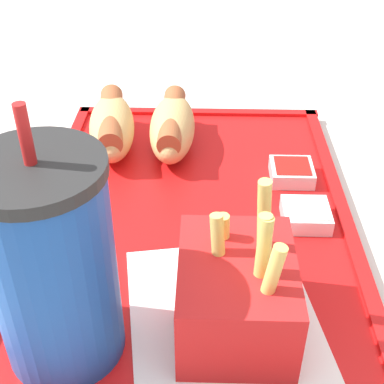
% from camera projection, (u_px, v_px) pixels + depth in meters
% --- Properties ---
extents(food_tray, '(0.43, 0.29, 0.01)m').
position_uv_depth(food_tray, '(192.00, 223.00, 0.49)').
color(food_tray, red).
rests_on(food_tray, dining_table).
extents(paper_napkin, '(0.18, 0.16, 0.00)m').
position_uv_depth(paper_napkin, '(223.00, 318.00, 0.39)').
color(paper_napkin, white).
rests_on(paper_napkin, food_tray).
extents(soda_cup, '(0.08, 0.08, 0.18)m').
position_uv_depth(soda_cup, '(52.00, 265.00, 0.33)').
color(soda_cup, '#194CA5').
rests_on(soda_cup, food_tray).
extents(hot_dog_far, '(0.13, 0.06, 0.05)m').
position_uv_depth(hot_dog_far, '(112.00, 125.00, 0.57)').
color(hot_dog_far, tan).
rests_on(hot_dog_far, food_tray).
extents(hot_dog_near, '(0.13, 0.05, 0.05)m').
position_uv_depth(hot_dog_near, '(172.00, 126.00, 0.57)').
color(hot_dog_near, tan).
rests_on(hot_dog_near, food_tray).
extents(fries_carton, '(0.10, 0.08, 0.12)m').
position_uv_depth(fries_carton, '(237.00, 293.00, 0.37)').
color(fries_carton, red).
rests_on(fries_carton, food_tray).
extents(sauce_cup_mayo, '(0.04, 0.04, 0.02)m').
position_uv_depth(sauce_cup_mayo, '(306.00, 214.00, 0.48)').
color(sauce_cup_mayo, silver).
rests_on(sauce_cup_mayo, food_tray).
extents(sauce_cup_ketchup, '(0.04, 0.04, 0.02)m').
position_uv_depth(sauce_cup_ketchup, '(292.00, 172.00, 0.53)').
color(sauce_cup_ketchup, silver).
rests_on(sauce_cup_ketchup, food_tray).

